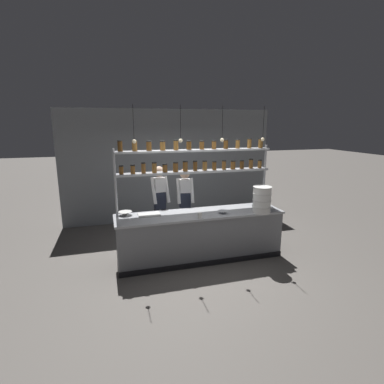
{
  "coord_description": "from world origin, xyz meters",
  "views": [
    {
      "loc": [
        -1.67,
        -5.17,
        2.59
      ],
      "look_at": [
        -0.1,
        0.2,
        1.29
      ],
      "focal_mm": 28.0,
      "sensor_mm": 36.0,
      "label": 1
    }
  ],
  "objects_px": {
    "prep_bowl_near_left": "(125,213)",
    "prep_bowl_center_front": "(223,212)",
    "container_stack": "(262,200)",
    "cutting_board": "(149,215)",
    "serving_cup_front": "(200,215)",
    "chef_center": "(185,201)",
    "chef_left": "(160,201)",
    "spice_shelf_unit": "(195,163)"
  },
  "relations": [
    {
      "from": "prep_bowl_near_left",
      "to": "prep_bowl_center_front",
      "type": "bearing_deg",
      "value": -12.77
    },
    {
      "from": "container_stack",
      "to": "cutting_board",
      "type": "distance_m",
      "value": 2.13
    },
    {
      "from": "prep_bowl_center_front",
      "to": "serving_cup_front",
      "type": "relative_size",
      "value": 1.81
    },
    {
      "from": "chef_center",
      "to": "cutting_board",
      "type": "distance_m",
      "value": 1.12
    },
    {
      "from": "chef_left",
      "to": "cutting_board",
      "type": "relative_size",
      "value": 4.3
    },
    {
      "from": "chef_left",
      "to": "container_stack",
      "type": "xyz_separation_m",
      "value": [
        1.74,
        -1.15,
        0.18
      ]
    },
    {
      "from": "spice_shelf_unit",
      "to": "prep_bowl_near_left",
      "type": "xyz_separation_m",
      "value": [
        -1.36,
        -0.08,
        -0.88
      ]
    },
    {
      "from": "cutting_board",
      "to": "prep_bowl_center_front",
      "type": "relative_size",
      "value": 2.1
    },
    {
      "from": "chef_left",
      "to": "prep_bowl_center_front",
      "type": "bearing_deg",
      "value": -52.74
    },
    {
      "from": "chef_center",
      "to": "cutting_board",
      "type": "height_order",
      "value": "chef_center"
    },
    {
      "from": "chef_left",
      "to": "prep_bowl_center_front",
      "type": "xyz_separation_m",
      "value": [
        1.02,
        -0.99,
        -0.05
      ]
    },
    {
      "from": "container_stack",
      "to": "prep_bowl_center_front",
      "type": "height_order",
      "value": "container_stack"
    },
    {
      "from": "chef_center",
      "to": "cutting_board",
      "type": "xyz_separation_m",
      "value": [
        -0.87,
        -0.71,
        -0.02
      ]
    },
    {
      "from": "chef_left",
      "to": "serving_cup_front",
      "type": "bearing_deg",
      "value": -74.74
    },
    {
      "from": "spice_shelf_unit",
      "to": "chef_center",
      "type": "xyz_separation_m",
      "value": [
        -0.07,
        0.5,
        -0.89
      ]
    },
    {
      "from": "chef_center",
      "to": "prep_bowl_center_front",
      "type": "relative_size",
      "value": 8.69
    },
    {
      "from": "prep_bowl_near_left",
      "to": "serving_cup_front",
      "type": "distance_m",
      "value": 1.39
    },
    {
      "from": "cutting_board",
      "to": "serving_cup_front",
      "type": "height_order",
      "value": "serving_cup_front"
    },
    {
      "from": "chef_center",
      "to": "prep_bowl_near_left",
      "type": "xyz_separation_m",
      "value": [
        -1.29,
        -0.57,
        0.0
      ]
    },
    {
      "from": "chef_center",
      "to": "prep_bowl_near_left",
      "type": "height_order",
      "value": "chef_center"
    },
    {
      "from": "container_stack",
      "to": "prep_bowl_center_front",
      "type": "bearing_deg",
      "value": 167.6
    },
    {
      "from": "prep_bowl_near_left",
      "to": "chef_left",
      "type": "bearing_deg",
      "value": 37.9
    },
    {
      "from": "chef_left",
      "to": "prep_bowl_center_front",
      "type": "height_order",
      "value": "chef_left"
    },
    {
      "from": "spice_shelf_unit",
      "to": "chef_center",
      "type": "relative_size",
      "value": 1.86
    },
    {
      "from": "chef_left",
      "to": "container_stack",
      "type": "distance_m",
      "value": 2.09
    },
    {
      "from": "prep_bowl_center_front",
      "to": "spice_shelf_unit",
      "type": "bearing_deg",
      "value": 130.73
    },
    {
      "from": "chef_left",
      "to": "prep_bowl_center_front",
      "type": "relative_size",
      "value": 9.03
    },
    {
      "from": "chef_left",
      "to": "serving_cup_front",
      "type": "relative_size",
      "value": 16.33
    },
    {
      "from": "spice_shelf_unit",
      "to": "cutting_board",
      "type": "bearing_deg",
      "value": -167.21
    },
    {
      "from": "chef_center",
      "to": "prep_bowl_near_left",
      "type": "distance_m",
      "value": 1.42
    },
    {
      "from": "prep_bowl_center_front",
      "to": "cutting_board",
      "type": "bearing_deg",
      "value": 168.87
    },
    {
      "from": "container_stack",
      "to": "chef_center",
      "type": "bearing_deg",
      "value": 136.58
    },
    {
      "from": "cutting_board",
      "to": "prep_bowl_center_front",
      "type": "bearing_deg",
      "value": -11.13
    },
    {
      "from": "chef_center",
      "to": "prep_bowl_center_front",
      "type": "xyz_separation_m",
      "value": [
        0.48,
        -0.98,
        -0.01
      ]
    },
    {
      "from": "spice_shelf_unit",
      "to": "prep_bowl_near_left",
      "type": "height_order",
      "value": "spice_shelf_unit"
    },
    {
      "from": "container_stack",
      "to": "serving_cup_front",
      "type": "distance_m",
      "value": 1.24
    },
    {
      "from": "prep_bowl_near_left",
      "to": "serving_cup_front",
      "type": "xyz_separation_m",
      "value": [
        1.27,
        -0.56,
        0.02
      ]
    },
    {
      "from": "cutting_board",
      "to": "prep_bowl_center_front",
      "type": "distance_m",
      "value": 1.38
    },
    {
      "from": "chef_left",
      "to": "cutting_board",
      "type": "distance_m",
      "value": 0.8
    },
    {
      "from": "prep_bowl_center_front",
      "to": "serving_cup_front",
      "type": "xyz_separation_m",
      "value": [
        -0.51,
        -0.16,
        0.03
      ]
    },
    {
      "from": "cutting_board",
      "to": "spice_shelf_unit",
      "type": "bearing_deg",
      "value": 12.79
    },
    {
      "from": "chef_left",
      "to": "serving_cup_front",
      "type": "xyz_separation_m",
      "value": [
        0.51,
        -1.15,
        -0.02
      ]
    }
  ]
}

